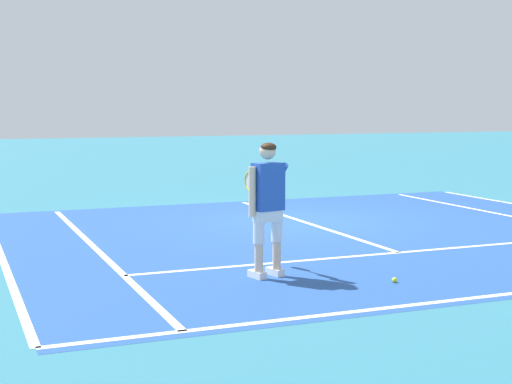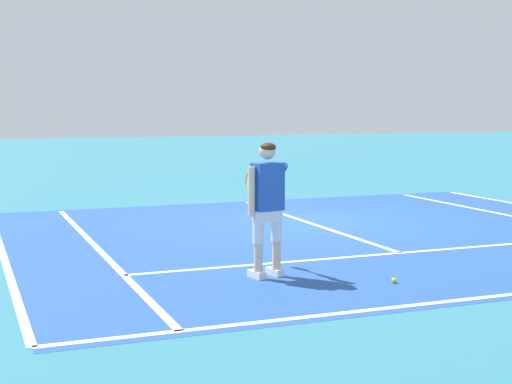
# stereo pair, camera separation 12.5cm
# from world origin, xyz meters

# --- Properties ---
(ground_plane) EXTENTS (80.00, 80.00, 0.00)m
(ground_plane) POSITION_xyz_m (0.00, 0.00, 0.00)
(ground_plane) COLOR teal
(court_inner_surface) EXTENTS (10.98, 9.43, 0.00)m
(court_inner_surface) POSITION_xyz_m (0.00, -1.43, 0.00)
(court_inner_surface) COLOR #234C93
(court_inner_surface) RESTS_ON ground
(line_service) EXTENTS (8.23, 0.10, 0.01)m
(line_service) POSITION_xyz_m (0.00, -3.32, 0.00)
(line_service) COLOR white
(line_service) RESTS_ON ground
(line_centre_service) EXTENTS (0.10, 6.40, 0.01)m
(line_centre_service) POSITION_xyz_m (0.00, -0.12, 0.00)
(line_centre_service) COLOR white
(line_centre_service) RESTS_ON ground
(line_singles_left) EXTENTS (0.10, 9.03, 0.01)m
(line_singles_left) POSITION_xyz_m (-4.12, -1.43, 0.00)
(line_singles_left) COLOR white
(line_singles_left) RESTS_ON ground
(line_doubles_left) EXTENTS (0.10, 9.03, 0.01)m
(line_doubles_left) POSITION_xyz_m (-5.49, -1.43, 0.00)
(line_doubles_left) COLOR white
(line_doubles_left) RESTS_ON ground
(tennis_player) EXTENTS (0.59, 1.20, 1.71)m
(tennis_player) POSITION_xyz_m (-2.44, -4.06, 0.99)
(tennis_player) COLOR white
(tennis_player) RESTS_ON ground
(tennis_ball_near_feet) EXTENTS (0.07, 0.07, 0.07)m
(tennis_ball_near_feet) POSITION_xyz_m (-1.11, -4.95, 0.03)
(tennis_ball_near_feet) COLOR #CCE02D
(tennis_ball_near_feet) RESTS_ON ground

